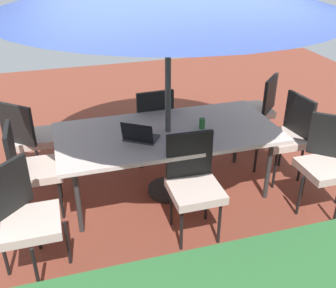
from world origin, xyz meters
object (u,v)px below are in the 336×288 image
Objects in this scene: chair_west at (286,134)px; chair_northwest at (327,160)px; cup at (202,123)px; chair_east at (30,166)px; laptop at (140,136)px; chair_southeast at (29,136)px; dining_table at (168,135)px; chair_southwest at (257,107)px; chair_northeast at (25,215)px; chair_north at (194,181)px; chair_south at (152,121)px.

chair_northwest is at bearing -0.75° from chair_west.
chair_east is at bearing -2.62° from cup.
laptop is (-1.07, 0.16, 0.25)m from chair_east.
chair_southeast is 0.69m from chair_east.
chair_northwest reaches higher than laptop.
dining_table is at bearing -125.24° from laptop.
chair_southwest is 1.35m from cup.
cup is at bearing -22.43° from chair_northeast.
chair_north and chair_southwest have the same top height.
chair_northwest is 1.00× the size of chair_south.
chair_south is 8.94× the size of cup.
chair_northeast reaches higher than laptop.
chair_north is at bearing 176.65° from chair_southeast.
chair_west is at bearing 136.66° from chair_northwest.
laptop is at bearing 7.07° from cup.
chair_west is at bearing 42.79° from chair_southwest.
laptop is (-1.08, 0.85, 0.25)m from chair_southeast.
chair_north is at bearing 1.50° from chair_southwest.
chair_northwest and chair_south have the same top height.
chair_southeast is 2.43× the size of laptop.
chair_northwest is (-0.07, 0.64, 0.00)m from chair_west.
chair_east is 1.11m from laptop.
chair_west is 2.89m from chair_northeast.
chair_north is at bearing -140.34° from chair_northwest.
chair_north is (1.33, 0.62, 0.00)m from chair_west.
chair_north is 1.47m from chair_northeast.
chair_north is at bearing -72.01° from chair_west.
chair_east is at bearing -98.81° from chair_west.
chair_north and chair_southeast have the same top height.
chair_north is 1.97m from chair_southwest.
chair_north is 1.60m from chair_east.
chair_south is (-1.42, 0.01, 0.00)m from chair_southeast.
chair_southwest is at bearing -152.52° from dining_table.
chair_northeast is 0.78m from chair_east.
chair_northwest and chair_southwest have the same top height.
dining_table is at bearing 86.87° from chair_south.
chair_southwest reaches higher than dining_table.
chair_northeast is at bearing 43.20° from chair_south.
laptop is at bearing 126.36° from chair_north.
chair_south is 1.55m from chair_east.
chair_southeast is (1.45, -1.39, 0.00)m from chair_north.
chair_south is (1.44, -1.40, 0.00)m from chair_northwest.
chair_northwest is at bearing 47.06° from chair_southwest.
dining_table is 0.69m from chair_north.
laptop is at bearing -98.64° from chair_east.
chair_south is at bearing -64.09° from chair_east.
chair_south is 0.94m from laptop.
chair_northeast is 2.43× the size of laptop.
chair_north is 2.01m from chair_southeast.
chair_east is (1.39, -0.04, -0.16)m from dining_table.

